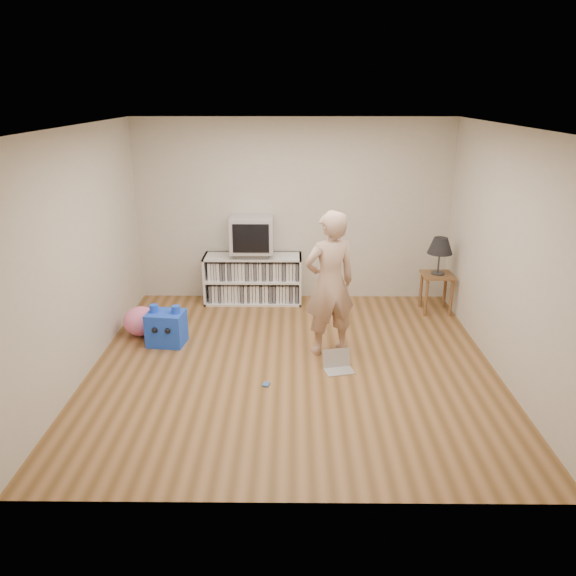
# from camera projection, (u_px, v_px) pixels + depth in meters

# --- Properties ---
(ground) EXTENTS (4.50, 4.50, 0.00)m
(ground) POSITION_uv_depth(u_px,v_px,m) (293.00, 365.00, 6.35)
(ground) COLOR brown
(ground) RESTS_ON ground
(walls) EXTENTS (4.52, 4.52, 2.60)m
(walls) POSITION_uv_depth(u_px,v_px,m) (293.00, 254.00, 5.91)
(walls) COLOR beige
(walls) RESTS_ON ground
(ceiling) EXTENTS (4.50, 4.50, 0.01)m
(ceiling) POSITION_uv_depth(u_px,v_px,m) (293.00, 127.00, 5.48)
(ceiling) COLOR white
(ceiling) RESTS_ON walls
(media_unit) EXTENTS (1.40, 0.45, 0.70)m
(media_unit) POSITION_uv_depth(u_px,v_px,m) (253.00, 278.00, 8.15)
(media_unit) COLOR white
(media_unit) RESTS_ON ground
(dvd_deck) EXTENTS (0.45, 0.35, 0.07)m
(dvd_deck) POSITION_uv_depth(u_px,v_px,m) (253.00, 253.00, 8.01)
(dvd_deck) COLOR gray
(dvd_deck) RESTS_ON media_unit
(crt_tv) EXTENTS (0.60, 0.53, 0.50)m
(crt_tv) POSITION_uv_depth(u_px,v_px,m) (252.00, 234.00, 7.91)
(crt_tv) COLOR #ADADB2
(crt_tv) RESTS_ON dvd_deck
(side_table) EXTENTS (0.42, 0.42, 0.55)m
(side_table) POSITION_uv_depth(u_px,v_px,m) (437.00, 283.00, 7.75)
(side_table) COLOR brown
(side_table) RESTS_ON ground
(table_lamp) EXTENTS (0.34, 0.34, 0.52)m
(table_lamp) POSITION_uv_depth(u_px,v_px,m) (440.00, 247.00, 7.57)
(table_lamp) COLOR #333333
(table_lamp) RESTS_ON side_table
(person) EXTENTS (0.72, 0.60, 1.70)m
(person) POSITION_uv_depth(u_px,v_px,m) (330.00, 284.00, 6.39)
(person) COLOR tan
(person) RESTS_ON ground
(laptop) EXTENTS (0.36, 0.31, 0.22)m
(laptop) POSITION_uv_depth(u_px,v_px,m) (338.00, 364.00, 6.23)
(laptop) COLOR silver
(laptop) RESTS_ON ground
(playing_cards) EXTENTS (0.08, 0.10, 0.02)m
(playing_cards) POSITION_uv_depth(u_px,v_px,m) (266.00, 384.00, 5.90)
(playing_cards) COLOR #4268B2
(playing_cards) RESTS_ON ground
(plush_blue) EXTENTS (0.47, 0.42, 0.50)m
(plush_blue) POSITION_uv_depth(u_px,v_px,m) (166.00, 328.00, 6.81)
(plush_blue) COLOR blue
(plush_blue) RESTS_ON ground
(plush_pink) EXTENTS (0.45, 0.45, 0.37)m
(plush_pink) POSITION_uv_depth(u_px,v_px,m) (141.00, 321.00, 7.08)
(plush_pink) COLOR pink
(plush_pink) RESTS_ON ground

